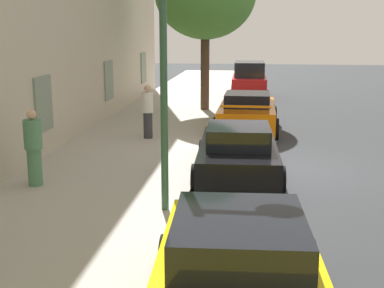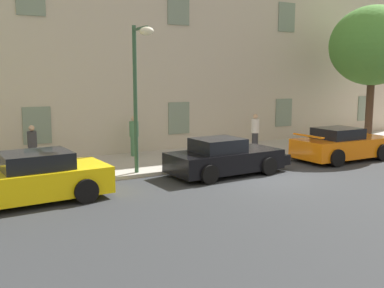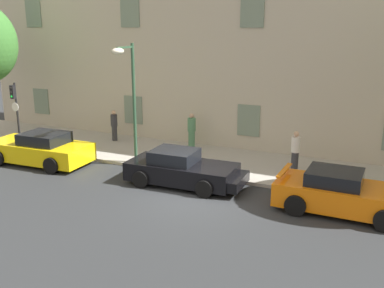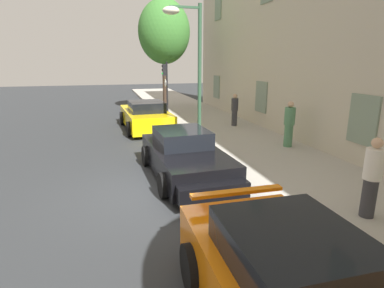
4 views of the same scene
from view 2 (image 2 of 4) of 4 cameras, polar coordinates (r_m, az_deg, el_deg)
The scene contains 11 objects.
ground_plane at distance 16.18m, azimuth 9.01°, elevation -4.18°, with size 80.00×80.00×0.00m, color #2B2D30.
sidewalk at distance 19.54m, azimuth 1.30°, elevation -1.64°, with size 60.00×4.34×0.14m, color #A8A399.
building_facade at distance 22.63m, azimuth -3.72°, elevation 13.86°, with size 32.41×3.69×11.20m.
sportscar_red_lead at distance 13.50m, azimuth -21.38°, elevation -4.50°, with size 5.21×2.38×1.43m.
sportscar_yellow_flank at distance 16.42m, azimuth 4.61°, elevation -1.81°, with size 4.64×2.19×1.35m.
sportscar_white_middle at distance 20.29m, azimuth 18.99°, elevation -0.15°, with size 4.76×2.19×1.40m.
tree_midblock at distance 24.25m, azimuth 22.14°, elevation 11.52°, with size 4.24×4.24×6.87m.
street_lamp at distance 15.43m, azimuth -6.68°, elevation 9.25°, with size 0.44×1.42×5.15m.
pedestrian_admiring at distance 19.41m, azimuth -7.41°, elevation 1.04°, with size 0.44×0.44×1.73m.
pedestrian_strolling at distance 17.86m, azimuth -19.71°, elevation -0.24°, with size 0.47×0.47×1.61m.
pedestrian_bystander at distance 20.83m, azimuth 8.07°, elevation 1.53°, with size 0.51×0.51×1.71m.
Camera 2 is at (-9.92, -12.27, 3.57)m, focal length 41.74 mm.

